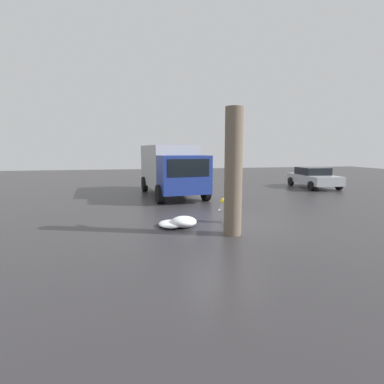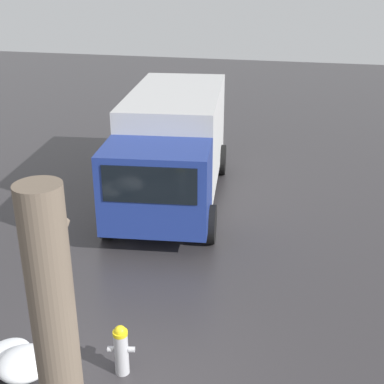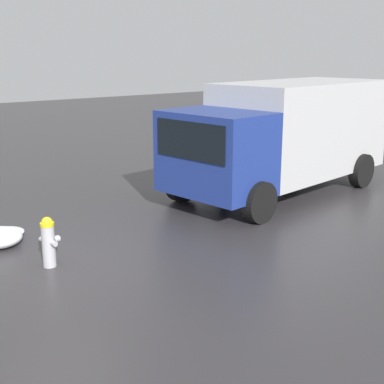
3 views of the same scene
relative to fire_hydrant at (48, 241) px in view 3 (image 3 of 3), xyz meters
The scene contains 4 objects.
ground_plane 0.45m from the fire_hydrant, 169.39° to the right, with size 60.00×60.00×0.00m, color #333033.
fire_hydrant is the anchor object (origin of this frame).
delivery_truck 6.99m from the fire_hydrant, ahead, with size 6.73×3.22×2.79m.
pedestrian 5.64m from the fire_hydrant, 16.25° to the left, with size 0.36×0.36×1.65m.
Camera 3 is at (-3.37, -8.12, 3.54)m, focal length 50.00 mm.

